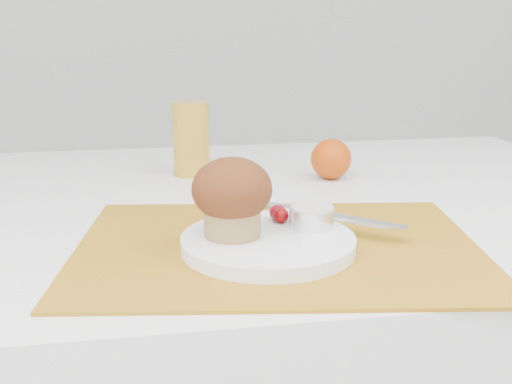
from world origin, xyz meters
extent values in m
cube|color=#A97217|center=(-0.02, -0.16, 0.75)|extent=(0.51, 0.40, 0.00)
cylinder|color=white|center=(-0.03, -0.18, 0.76)|extent=(0.24, 0.24, 0.02)
cylinder|color=silver|center=(0.03, -0.15, 0.78)|extent=(0.07, 0.07, 0.02)
cylinder|color=silver|center=(0.03, -0.15, 0.79)|extent=(0.06, 0.06, 0.01)
ellipsoid|color=#5B020B|center=(-0.01, -0.12, 0.78)|extent=(0.02, 0.02, 0.02)
ellipsoid|color=#570203|center=(-0.01, -0.13, 0.78)|extent=(0.02, 0.02, 0.02)
cube|color=silver|center=(0.06, -0.12, 0.77)|extent=(0.15, 0.14, 0.00)
sphere|color=#C24306|center=(0.14, 0.14, 0.78)|extent=(0.07, 0.07, 0.07)
cylinder|color=gold|center=(-0.09, 0.21, 0.81)|extent=(0.08, 0.08, 0.12)
cylinder|color=#A88551|center=(-0.07, -0.17, 0.79)|extent=(0.07, 0.07, 0.03)
ellipsoid|color=#38170A|center=(-0.07, -0.17, 0.82)|extent=(0.09, 0.09, 0.07)
camera|label=1|loc=(-0.16, -0.85, 1.01)|focal=45.00mm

